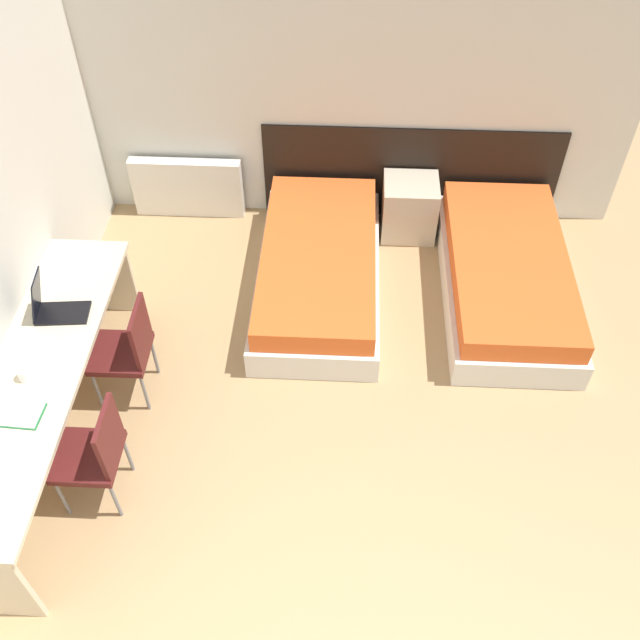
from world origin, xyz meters
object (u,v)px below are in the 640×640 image
Objects in this scene: laptop at (54,307)px; nightstand at (409,208)px; bed_near_window at (319,269)px; chair_near_notebook at (95,452)px; chair_near_laptop at (127,348)px; bed_near_door at (506,276)px.

nightstand is at bearing 31.28° from laptop.
laptop is (-1.74, -1.09, 0.58)m from bed_near_window.
chair_near_notebook is 2.30× the size of laptop.
laptop reaches higher than bed_near_window.
chair_near_laptop is 0.85m from chair_near_notebook.
laptop is at bearing 116.21° from chair_near_notebook.
chair_near_laptop is at bearing -136.58° from nightstand.
laptop is (-3.28, -1.09, 0.58)m from bed_near_door.
bed_near_window is 2.40m from chair_near_notebook.
chair_near_notebook reaches higher than bed_near_window.
bed_near_window is 2.35× the size of chair_near_notebook.
chair_near_notebook is at bearing -90.46° from chair_near_laptop.
chair_near_notebook is at bearing -122.55° from bed_near_window.
laptop is (-0.45, 0.91, 0.32)m from chair_near_notebook.
chair_near_laptop is 2.30× the size of laptop.
bed_near_window is 1.75m from chair_near_laptop.
bed_near_door is 3.07m from chair_near_laptop.
chair_near_laptop reaches higher than bed_near_window.
nightstand is 3.18m from laptop.
chair_near_laptop reaches higher than nightstand.
bed_near_window is at bearing 26.63° from laptop.
chair_near_notebook is (-2.05, -2.79, 0.21)m from nightstand.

